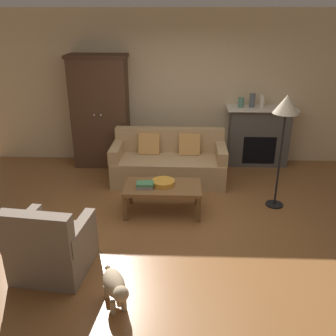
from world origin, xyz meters
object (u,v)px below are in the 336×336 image
(floor_lamp, at_px, (286,111))
(fruit_bowl, at_px, (163,183))
(mantel_vase_jade, at_px, (241,102))
(armchair_near_left, at_px, (51,248))
(couch, at_px, (169,163))
(coffee_table, at_px, (163,189))
(fireplace, at_px, (259,136))
(mantel_vase_slate, at_px, (252,100))
(book_stack, at_px, (145,185))
(mantel_vase_cream, at_px, (262,101))
(armoire, at_px, (101,112))
(dog, at_px, (115,286))

(floor_lamp, bearing_deg, fruit_bowl, -172.41)
(mantel_vase_jade, xyz_separation_m, armchair_near_left, (-2.49, -3.33, -0.89))
(couch, xyz_separation_m, mantel_vase_jade, (1.28, 0.79, 0.89))
(coffee_table, height_order, floor_lamp, floor_lamp)
(fireplace, relative_size, mantel_vase_slate, 5.09)
(fruit_bowl, height_order, book_stack, book_stack)
(couch, height_order, floor_lamp, floor_lamp)
(mantel_vase_jade, xyz_separation_m, floor_lamp, (0.35, -1.66, 0.25))
(couch, distance_m, mantel_vase_jade, 1.75)
(mantel_vase_slate, height_order, mantel_vase_cream, mantel_vase_slate)
(armoire, relative_size, coffee_table, 1.86)
(coffee_table, distance_m, book_stack, 0.27)
(fireplace, relative_size, dog, 2.39)
(fireplace, xyz_separation_m, mantel_vase_slate, (-0.18, -0.02, 0.67))
(book_stack, bearing_deg, mantel_vase_slate, 48.07)
(armchair_near_left, bearing_deg, book_stack, 55.90)
(fruit_bowl, bearing_deg, floor_lamp, 7.59)
(book_stack, bearing_deg, couch, 76.03)
(armoire, xyz_separation_m, mantel_vase_jade, (2.57, 0.06, 0.18))
(book_stack, xyz_separation_m, mantel_vase_slate, (1.78, 1.98, 0.79))
(fireplace, bearing_deg, fruit_bowl, -131.89)
(mantel_vase_cream, xyz_separation_m, armchair_near_left, (-2.87, -3.33, -0.92))
(book_stack, bearing_deg, floor_lamp, 9.44)
(mantel_vase_jade, bearing_deg, fireplace, 2.70)
(armoire, xyz_separation_m, book_stack, (0.99, -1.92, -0.57))
(armoire, bearing_deg, couch, -29.50)
(armchair_near_left, bearing_deg, mantel_vase_cream, 49.21)
(armoire, xyz_separation_m, mantel_vase_cream, (2.95, 0.06, 0.21))
(armchair_near_left, bearing_deg, floor_lamp, 30.36)
(coffee_table, height_order, book_stack, book_stack)
(couch, bearing_deg, fruit_bowl, -92.27)
(coffee_table, distance_m, mantel_vase_jade, 2.49)
(mantel_vase_cream, xyz_separation_m, floor_lamp, (-0.03, -1.66, 0.22))
(fireplace, xyz_separation_m, coffee_table, (-1.71, -1.94, -0.20))
(fireplace, relative_size, floor_lamp, 0.75)
(couch, xyz_separation_m, coffee_table, (-0.05, -1.13, 0.05))
(mantel_vase_cream, height_order, floor_lamp, floor_lamp)
(coffee_table, height_order, armchair_near_left, armchair_near_left)
(mantel_vase_jade, distance_m, dog, 4.31)
(mantel_vase_jade, height_order, dog, mantel_vase_jade)
(coffee_table, distance_m, armchair_near_left, 1.82)
(fruit_bowl, distance_m, mantel_vase_jade, 2.43)
(book_stack, bearing_deg, fireplace, 45.58)
(couch, bearing_deg, armchair_near_left, -115.43)
(couch, xyz_separation_m, mantel_vase_slate, (1.48, 0.79, 0.93))
(armchair_near_left, xyz_separation_m, floor_lamp, (2.85, 1.67, 1.14))
(fruit_bowl, xyz_separation_m, book_stack, (-0.25, -0.10, 0.00))
(couch, relative_size, floor_lamp, 1.15)
(mantel_vase_slate, height_order, floor_lamp, floor_lamp)
(mantel_vase_slate, xyz_separation_m, armchair_near_left, (-2.69, -3.33, -0.93))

